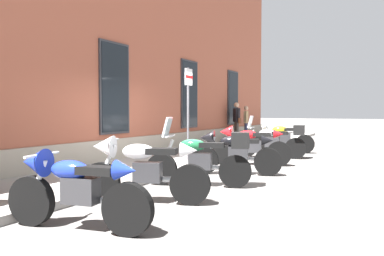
{
  "coord_description": "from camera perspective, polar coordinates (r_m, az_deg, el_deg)",
  "views": [
    {
      "loc": [
        -8.2,
        -4.38,
        1.46
      ],
      "look_at": [
        -0.05,
        0.03,
        1.05
      ],
      "focal_mm": 35.54,
      "sensor_mm": 36.0,
      "label": 1
    }
  ],
  "objects": [
    {
      "name": "pedestrian_tan_coat",
      "position": [
        18.09,
        8.1,
        1.09
      ],
      "size": [
        0.55,
        0.34,
        1.58
      ],
      "color": "#2D3351",
      "rests_on": "sidewalk"
    },
    {
      "name": "sidewalk",
      "position": [
        10.04,
        -6.04,
        -5.48
      ],
      "size": [
        31.63,
        2.5,
        0.13
      ],
      "primitive_type": "cube",
      "color": "gray",
      "rests_on": "ground_plane"
    },
    {
      "name": "motorcycle_silver_touring",
      "position": [
        12.12,
        12.25,
        -1.84
      ],
      "size": [
        0.74,
        2.16,
        1.32
      ],
      "color": "black",
      "rests_on": "ground_plane"
    },
    {
      "name": "motorcycle_blue_sport",
      "position": [
        4.94,
        -17.55,
        -8.29
      ],
      "size": [
        0.66,
        2.0,
        1.0
      ],
      "color": "black",
      "rests_on": "ground_plane"
    },
    {
      "name": "motorcycle_green_touring",
      "position": [
        7.38,
        1.74,
        -4.48
      ],
      "size": [
        0.92,
        2.03,
        1.35
      ],
      "color": "black",
      "rests_on": "ground_plane"
    },
    {
      "name": "motorcycle_black_sport",
      "position": [
        8.79,
        6.09,
        -3.39
      ],
      "size": [
        0.83,
        2.02,
        1.02
      ],
      "color": "black",
      "rests_on": "ground_plane"
    },
    {
      "name": "lane_stripe",
      "position": [
        8.41,
        20.07,
        -7.61
      ],
      "size": [
        31.63,
        0.12,
        0.01
      ],
      "primitive_type": "cube",
      "color": "silver",
      "rests_on": "ground_plane"
    },
    {
      "name": "motorcycle_yellow_naked",
      "position": [
        13.72,
        13.37,
        -1.59
      ],
      "size": [
        0.8,
        2.11,
        1.01
      ],
      "color": "black",
      "rests_on": "ground_plane"
    },
    {
      "name": "parking_sign",
      "position": [
        10.2,
        -0.56,
        4.1
      ],
      "size": [
        0.36,
        0.07,
        2.5
      ],
      "color": "#4C4C51",
      "rests_on": "sidewalk"
    },
    {
      "name": "ground_plane",
      "position": [
        9.41,
        0.28,
        -6.41
      ],
      "size": [
        140.0,
        140.0,
        0.0
      ],
      "primitive_type": "plane",
      "color": "#565451"
    },
    {
      "name": "pedestrian_dark_jacket",
      "position": [
        17.32,
        6.7,
        1.34
      ],
      "size": [
        0.52,
        0.52,
        1.73
      ],
      "color": "#38332D",
      "rests_on": "sidewalk"
    },
    {
      "name": "motorcycle_red_sport",
      "position": [
        10.4,
        8.44,
        -2.36
      ],
      "size": [
        0.79,
        2.08,
        1.08
      ],
      "color": "black",
      "rests_on": "ground_plane"
    },
    {
      "name": "brick_pub_facade",
      "position": [
        13.58,
        -23.71,
        14.5
      ],
      "size": [
        25.63,
        7.24,
        8.67
      ],
      "color": "brown",
      "rests_on": "ground_plane"
    },
    {
      "name": "motorcycle_white_sport",
      "position": [
        6.12,
        -7.88,
        -5.79
      ],
      "size": [
        0.89,
        2.02,
        1.08
      ],
      "color": "black",
      "rests_on": "ground_plane"
    }
  ]
}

